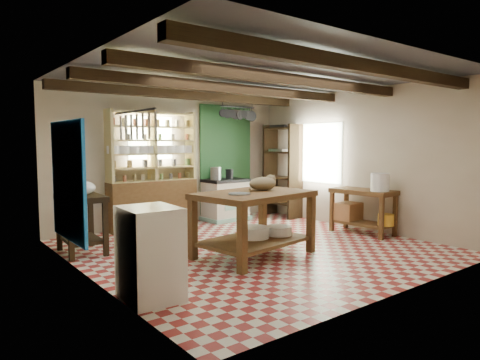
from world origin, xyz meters
TOP-DOWN VIEW (x-y plane):
  - floor at (0.00, 0.00)m, footprint 5.00×5.00m
  - ceiling at (0.00, 0.00)m, footprint 5.00×5.00m
  - wall_back at (0.00, 2.50)m, footprint 5.00×0.04m
  - wall_front at (0.00, -2.50)m, footprint 5.00×0.04m
  - wall_left at (-2.50, 0.00)m, footprint 0.04×5.00m
  - wall_right at (2.50, 0.00)m, footprint 0.04×5.00m
  - ceiling_beams at (0.00, 0.00)m, footprint 5.00×3.80m
  - blue_wall_patch at (-2.47, 0.90)m, footprint 0.04×1.40m
  - green_wall_patch at (1.25, 2.47)m, footprint 1.30×0.04m
  - window_back at (-0.50, 2.48)m, footprint 0.90×0.02m
  - window_right at (2.48, 1.00)m, footprint 0.02×1.30m
  - utensil_rail at (-2.44, -1.20)m, footprint 0.06×0.90m
  - pot_rack at (1.25, 2.05)m, footprint 0.86×0.12m
  - shelving_unit at (-0.55, 2.31)m, footprint 1.70×0.34m
  - tall_rack at (2.28, 1.80)m, footprint 0.40×0.86m
  - work_table at (-0.30, -0.37)m, footprint 1.76×1.31m
  - stove at (1.01, 2.15)m, footprint 0.90×0.63m
  - prep_table at (-2.20, 1.27)m, footprint 0.62×0.87m
  - white_cabinet at (-2.22, -1.03)m, footprint 0.56×0.66m
  - right_counter at (2.18, -0.39)m, footprint 0.63×1.14m
  - cat at (-0.06, -0.28)m, footprint 0.52×0.45m
  - steel_tray at (-0.64, -0.47)m, footprint 0.34×0.34m
  - basin_large at (-0.26, -0.31)m, footprint 0.51×0.51m
  - basin_small at (0.16, -0.40)m, footprint 0.43×0.43m
  - kettle_left at (0.76, 2.14)m, footprint 0.23×0.23m
  - kettle_right at (1.11, 2.15)m, footprint 0.17×0.17m
  - enamel_bowl at (-2.20, 1.27)m, footprint 0.44×0.44m
  - white_bucket at (2.15, -0.74)m, footprint 0.33×0.33m
  - wicker_basket at (2.16, -0.09)m, footprint 0.47×0.38m
  - yellow_tub at (2.21, -0.83)m, footprint 0.28×0.28m

SIDE VIEW (x-z plane):
  - floor at x=0.00m, z-range -0.02..0.00m
  - yellow_tub at x=2.21m, z-range 0.21..0.40m
  - basin_small at x=0.16m, z-range 0.24..0.37m
  - basin_large at x=-0.26m, z-range 0.24..0.40m
  - wicker_basket at x=2.16m, z-range 0.21..0.52m
  - right_counter at x=2.18m, z-range 0.00..0.79m
  - prep_table at x=-2.20m, z-range 0.00..0.85m
  - stove at x=1.01m, z-range 0.00..0.86m
  - work_table at x=-0.30m, z-range 0.00..0.91m
  - white_cabinet at x=-2.22m, z-range 0.00..0.96m
  - steel_tray at x=-0.64m, z-range 0.91..0.93m
  - white_bucket at x=2.15m, z-range 0.79..1.10m
  - enamel_bowl at x=-2.20m, z-range 0.85..1.06m
  - kettle_right at x=1.11m, z-range 0.86..1.06m
  - kettle_left at x=0.76m, z-range 0.86..1.12m
  - tall_rack at x=2.28m, z-range 0.00..2.00m
  - cat at x=-0.06m, z-range 0.91..1.11m
  - blue_wall_patch at x=-2.47m, z-range 0.30..1.90m
  - shelving_unit at x=-0.55m, z-range 0.00..2.20m
  - green_wall_patch at x=1.25m, z-range 0.10..2.40m
  - wall_back at x=0.00m, z-range 0.00..2.60m
  - wall_front at x=0.00m, z-range 0.00..2.60m
  - wall_left at x=-2.50m, z-range 0.00..2.60m
  - wall_right at x=2.50m, z-range 0.00..2.60m
  - window_right at x=2.48m, z-range 0.80..2.00m
  - window_back at x=-0.50m, z-range 1.30..2.10m
  - utensil_rail at x=-2.44m, z-range 1.64..1.92m
  - pot_rack at x=1.25m, z-range 2.00..2.36m
  - ceiling_beams at x=0.00m, z-range 2.40..2.56m
  - ceiling at x=0.00m, z-range 2.59..2.61m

